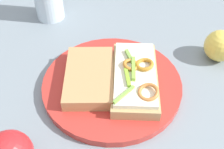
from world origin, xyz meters
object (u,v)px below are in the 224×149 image
object	(u,v)px
sandwich	(135,77)
bread_slice_side	(89,77)
apple_1	(220,46)
plate	(112,84)

from	to	relation	value
sandwich	bread_slice_side	world-z (taller)	sandwich
sandwich	apple_1	distance (m)	0.21
apple_1	sandwich	bearing A→B (deg)	97.33
plate	apple_1	xyz separation A→B (m)	(0.01, -0.25, 0.03)
apple_1	bread_slice_side	bearing A→B (deg)	88.88
bread_slice_side	apple_1	xyz separation A→B (m)	(-0.01, -0.29, 0.01)
plate	apple_1	world-z (taller)	apple_1
sandwich	bread_slice_side	xyz separation A→B (m)	(0.03, 0.08, -0.00)
bread_slice_side	apple_1	size ratio (longest dim) A/B	2.21
plate	bread_slice_side	bearing A→B (deg)	69.04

